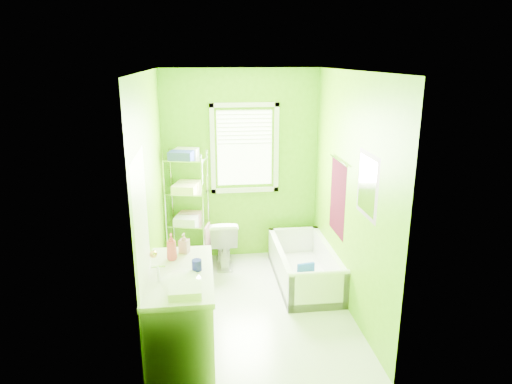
{
  "coord_description": "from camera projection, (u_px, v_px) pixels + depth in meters",
  "views": [
    {
      "loc": [
        -0.54,
        -4.58,
        2.73
      ],
      "look_at": [
        0.06,
        0.25,
        1.28
      ],
      "focal_mm": 32.0,
      "sensor_mm": 36.0,
      "label": 1
    }
  ],
  "objects": [
    {
      "name": "window",
      "position": [
        245.0,
        144.0,
        6.1
      ],
      "size": [
        0.92,
        0.05,
        1.22
      ],
      "color": "white",
      "rests_on": "ground"
    },
    {
      "name": "door",
      "position": [
        145.0,
        270.0,
        3.85
      ],
      "size": [
        0.09,
        0.8,
        2.0
      ],
      "color": "white",
      "rests_on": "ground"
    },
    {
      "name": "ground",
      "position": [
        254.0,
        306.0,
        5.2
      ],
      "size": [
        2.9,
        2.9,
        0.0
      ],
      "primitive_type": "plane",
      "color": "silver",
      "rests_on": "ground"
    },
    {
      "name": "room_envelope",
      "position": [
        253.0,
        175.0,
        4.76
      ],
      "size": [
        2.14,
        2.94,
        2.62
      ],
      "color": "#5BA608",
      "rests_on": "ground"
    },
    {
      "name": "toilet",
      "position": [
        223.0,
        241.0,
        6.16
      ],
      "size": [
        0.38,
        0.66,
        0.67
      ],
      "primitive_type": "imported",
      "rotation": [
        0.0,
        0.0,
        3.13
      ],
      "color": "white",
      "rests_on": "ground"
    },
    {
      "name": "bathtub",
      "position": [
        304.0,
        271.0,
        5.73
      ],
      "size": [
        0.69,
        1.48,
        0.48
      ],
      "color": "white",
      "rests_on": "ground"
    },
    {
      "name": "wire_shelf_unit",
      "position": [
        188.0,
        196.0,
        6.0
      ],
      "size": [
        0.59,
        0.48,
        1.59
      ],
      "color": "silver",
      "rests_on": "ground"
    },
    {
      "name": "right_wall_decor",
      "position": [
        348.0,
        193.0,
        4.93
      ],
      "size": [
        0.04,
        1.48,
        1.17
      ],
      "color": "#410716",
      "rests_on": "ground"
    },
    {
      "name": "vanity",
      "position": [
        182.0,
        313.0,
        4.19
      ],
      "size": [
        0.6,
        1.17,
        1.14
      ],
      "color": "white",
      "rests_on": "ground"
    }
  ]
}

